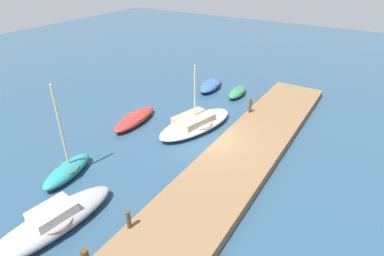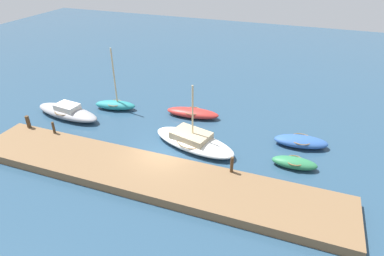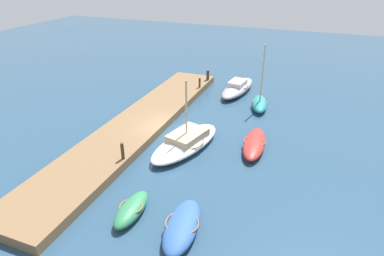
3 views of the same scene
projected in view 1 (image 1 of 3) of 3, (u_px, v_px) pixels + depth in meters
name	position (u px, v px, depth m)	size (l,w,h in m)	color
ground_plane	(212.00, 146.00, 19.93)	(84.00, 84.00, 0.00)	navy
dock_platform	(245.00, 153.00, 18.78)	(23.46, 3.87, 0.56)	brown
motorboat_grey	(52.00, 221.00, 13.73)	(6.14, 2.51, 1.15)	#939399
rowboat_red	(134.00, 119.00, 22.43)	(4.39, 1.70, 0.70)	#B72D28
sailboat_white	(195.00, 123.00, 21.65)	(6.58, 3.78, 4.57)	white
rowboat_blue	(211.00, 85.00, 28.10)	(3.78, 1.92, 0.71)	#2D569E
rowboat_teal	(67.00, 170.00, 17.05)	(3.62, 1.83, 5.26)	teal
dinghy_green	(237.00, 92.00, 26.73)	(2.84, 1.19, 0.66)	#2D7A4C
mooring_post_mid_west	(129.00, 220.00, 13.09)	(0.18, 0.18, 0.87)	#47331E
mooring_post_mid_east	(250.00, 106.00, 22.65)	(0.19, 0.19, 1.02)	#47331E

